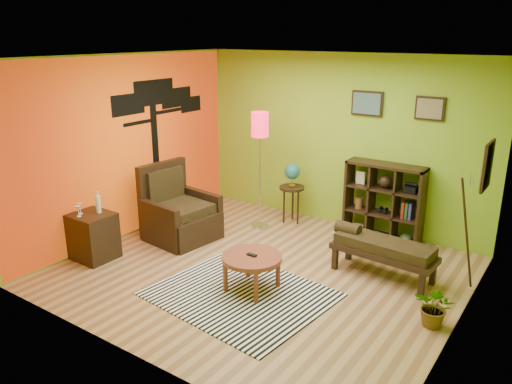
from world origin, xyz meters
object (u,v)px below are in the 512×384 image
Objects in this scene: armchair at (178,216)px; side_cabinet at (93,236)px; cube_shelf at (384,202)px; floor_lamp at (260,135)px; coffee_table at (252,260)px; bench at (381,247)px; potted_plant at (435,311)px; globe_table at (292,178)px.

armchair reaches higher than side_cabinet.
side_cabinet is 4.35m from cube_shelf.
armchair is 0.61× the size of floor_lamp.
cube_shelf is (3.11, 3.03, 0.26)m from side_cabinet.
coffee_table is 0.53× the size of bench.
armchair is 0.97× the size of cube_shelf.
cube_shelf is 2.54× the size of potted_plant.
cube_shelf reaches higher than bench.
side_cabinet is 3.27m from globe_table.
floor_lamp is at bearing 61.39° from side_cabinet.
cube_shelf is at bearing 20.80° from floor_lamp.
cube_shelf is at bearing 33.91° from armchair.
armchair is 3.14m from bench.
cube_shelf reaches higher than armchair.
coffee_table is 1.73m from bench.
globe_table reaches higher than coffee_table.
coffee_table reaches higher than potted_plant.
cube_shelf is at bearing 44.21° from side_cabinet.
floor_lamp is (-1.11, 1.80, 1.15)m from coffee_table.
side_cabinet is 4.61m from potted_plant.
bench is 1.26m from potted_plant.
side_cabinet is 0.70× the size of bench.
cube_shelf is (1.84, 0.70, -0.95)m from floor_lamp.
globe_table is 2.17× the size of potted_plant.
potted_plant is at bearing -22.67° from floor_lamp.
globe_table reaches higher than side_cabinet.
armchair reaches higher than potted_plant.
potted_plant is at bearing 12.29° from side_cabinet.
coffee_table is 2.41m from floor_lamp.
bench reaches higher than coffee_table.
floor_lamp reaches higher than armchair.
bench is at bearing 9.96° from armchair.
floor_lamp is 2.19m from cube_shelf.
coffee_table is 2.46m from globe_table.
armchair is 3.20m from cube_shelf.
side_cabinet is at bearing -135.79° from cube_shelf.
armchair is at bearing -126.67° from floor_lamp.
side_cabinet is at bearing -118.61° from floor_lamp.
potted_plant is (4.03, -0.27, -0.17)m from armchair.
potted_plant is (4.50, 0.98, -0.16)m from side_cabinet.
potted_plant is at bearing -55.92° from cube_shelf.
coffee_table is 0.73× the size of globe_table.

